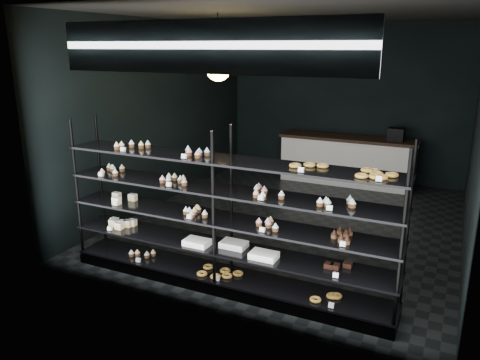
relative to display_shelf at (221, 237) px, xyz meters
The scene contains 5 objects.
room 2.64m from the display_shelf, 88.38° to the left, with size 5.01×6.01×3.20m.
display_shelf is the anchor object (origin of this frame).
signage 2.17m from the display_shelf, 81.73° to the right, with size 3.30×0.05×0.50m.
pendant_lamp 2.40m from the display_shelf, 118.48° to the left, with size 0.33×0.33×0.90m.
service_counter 4.96m from the display_shelf, 86.22° to the left, with size 2.76×0.65×1.23m.
Camera 1 is at (2.29, -6.88, 2.76)m, focal length 35.00 mm.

